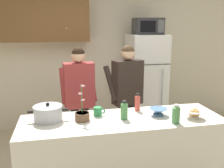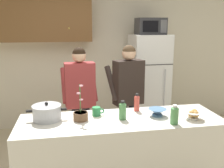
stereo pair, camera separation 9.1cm
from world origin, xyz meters
The scene contains 14 objects.
back_wall_unit centered at (-0.28, 2.25, 1.46)m, with size 6.00×0.48×2.60m.
kitchen_island centered at (0.00, 0.00, 0.46)m, with size 2.13×0.68×0.92m, color silver.
refrigerator centered at (0.90, 1.85, 0.86)m, with size 0.64×0.68×1.72m.
microwave centered at (0.90, 1.83, 1.86)m, with size 0.48×0.37×0.28m.
person_near_pot centered at (-0.37, 0.96, 0.99)m, with size 0.51×0.43×1.59m.
person_by_sink centered at (0.30, 0.93, 1.00)m, with size 0.57×0.51×1.62m.
cooking_pot centered at (-0.76, 0.11, 1.00)m, with size 0.41×0.30×0.19m.
coffee_mug centered at (-0.24, 0.15, 0.97)m, with size 0.13×0.09×0.10m.
bread_bowl centered at (0.74, -0.14, 0.97)m, with size 0.19×0.19×0.10m.
empty_bowl centered at (0.40, 0.02, 0.97)m, with size 0.20×0.20×0.08m.
bottle_near_edge centered at (0.23, 0.22, 1.02)m, with size 0.06×0.06×0.20m.
bottle_mid_counter centered at (0.01, -0.01, 1.02)m, with size 0.08×0.08×0.20m.
bottle_far_corner centered at (0.49, -0.23, 1.02)m, with size 0.08×0.08×0.20m.
potted_orchid centered at (-0.42, 0.04, 0.98)m, with size 0.15×0.15×0.38m.
Camera 2 is at (-0.54, -2.45, 1.87)m, focal length 40.70 mm.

